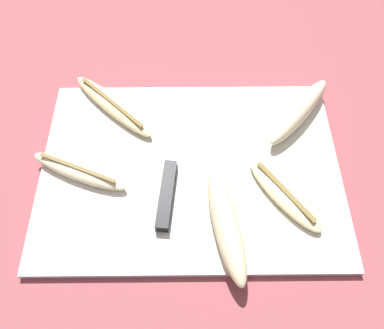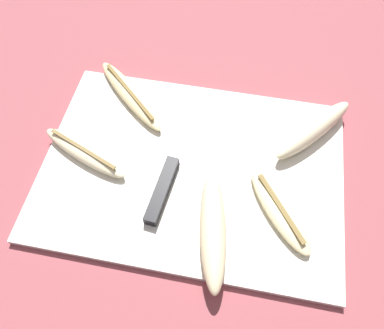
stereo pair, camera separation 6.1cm
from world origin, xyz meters
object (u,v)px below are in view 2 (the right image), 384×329
banana_bright_far (314,129)px  banana_cream_curved (213,230)px  knife (166,181)px  banana_pale_long (84,152)px  banana_soft_right (280,210)px  banana_ripe_center (130,95)px

banana_bright_far → banana_cream_curved: banana_cream_curved is taller
knife → banana_pale_long: banana_pale_long is taller
banana_cream_curved → banana_pale_long: bearing=157.3°
banana_soft_right → banana_pale_long: size_ratio=0.89×
banana_pale_long → banana_ripe_center: size_ratio=1.01×
knife → banana_ripe_center: 0.19m
knife → banana_soft_right: (0.18, -0.02, 0.00)m
banana_bright_far → banana_ripe_center: size_ratio=0.95×
banana_ripe_center → banana_cream_curved: bearing=-50.6°
knife → banana_pale_long: bearing=176.1°
banana_soft_right → banana_pale_long: banana_pale_long is taller
banana_soft_right → banana_cream_curved: bearing=-150.5°
banana_soft_right → banana_ripe_center: 0.34m
knife → banana_cream_curved: banana_cream_curved is taller
knife → banana_cream_curved: size_ratio=1.23×
knife → banana_cream_curved: bearing=-33.6°
banana_pale_long → banana_cream_curved: banana_cream_curved is taller
knife → banana_ripe_center: bearing=128.7°
banana_bright_far → banana_ripe_center: banana_bright_far is taller
banana_bright_far → banana_cream_curved: bearing=-123.8°
knife → banana_cream_curved: (0.09, -0.07, 0.01)m
knife → banana_bright_far: (0.23, 0.14, 0.01)m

